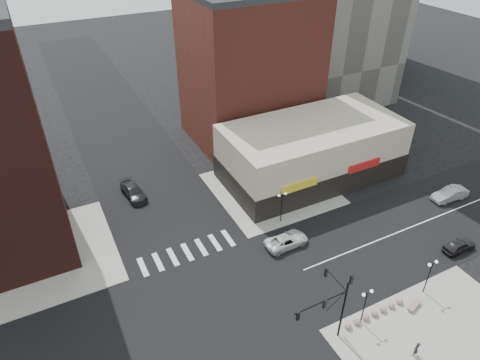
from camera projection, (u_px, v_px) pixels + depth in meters
ground at (218, 304)px, 41.88m from camera, size 240.00×240.00×0.00m
road_ew at (218, 304)px, 41.88m from camera, size 200.00×14.00×0.02m
road_ns at (218, 304)px, 41.88m from camera, size 14.00×200.00×0.02m
sidewalk_nw at (44, 257)px, 47.11m from camera, size 15.00×15.00×0.12m
sidewalk_ne at (271, 188)px, 57.95m from camera, size 15.00×15.00×0.12m
sidewalk_se at (450, 352)px, 37.52m from camera, size 18.00×14.00×0.12m
building_ne_midrise at (250, 70)px, 64.51m from camera, size 18.00×15.00×22.00m
building_ne_row at (311, 155)px, 58.92m from camera, size 24.20×12.20×8.00m
traffic_signal at (333, 301)px, 36.02m from camera, size 5.59×3.09×7.77m
street_lamp_se_a at (366, 299)px, 38.25m from camera, size 1.22×0.32×4.16m
street_lamp_se_b at (431, 269)px, 41.23m from camera, size 1.22×0.32×4.16m
street_lamp_ne at (282, 200)px, 50.40m from camera, size 1.22×0.32×4.16m
bollard_row at (375, 313)px, 40.47m from camera, size 6.94×0.64×0.64m
white_suv at (286, 240)px, 48.43m from camera, size 5.16×2.49×1.42m
dark_sedan_east at (459, 246)px, 47.77m from camera, size 4.06×1.70×1.37m
silver_sedan at (450, 194)px, 55.61m from camera, size 5.06×2.08×1.63m
dark_sedan_north at (133, 192)px, 56.09m from camera, size 2.84×5.56×1.54m
pedestrian at (416, 349)px, 36.75m from camera, size 0.68×0.55×1.62m
stone_bench at (414, 306)px, 41.31m from camera, size 1.89×1.04×0.42m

